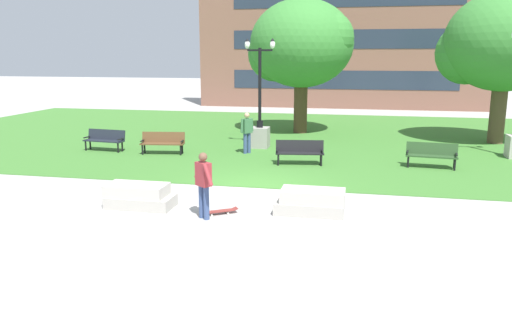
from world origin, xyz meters
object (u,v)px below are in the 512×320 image
at_px(concrete_block_center, 139,196).
at_px(park_bench_far_right, 163,142).
at_px(person_skateboarder, 204,182).
at_px(lamp_post_left, 260,126).
at_px(concrete_block_left, 311,202).
at_px(park_bench_near_right, 300,151).
at_px(park_bench_far_left, 105,139).
at_px(park_bench_near_left, 432,154).
at_px(skateboard, 219,211).
at_px(person_bystander_near_lawn, 247,131).

distance_m(concrete_block_center, park_bench_far_right, 7.40).
bearing_deg(person_skateboarder, lamp_post_left, 93.05).
xyz_separation_m(concrete_block_left, park_bench_near_right, (-0.99, 5.81, 0.23)).
xyz_separation_m(park_bench_far_left, park_bench_far_right, (2.71, -0.16, 0.00)).
xyz_separation_m(concrete_block_left, park_bench_near_left, (3.80, 6.22, 0.23)).
bearing_deg(skateboard, person_skateboarder, -124.49).
height_order(concrete_block_center, park_bench_near_right, park_bench_near_right).
distance_m(concrete_block_left, park_bench_far_left, 11.72).
xyz_separation_m(park_bench_far_right, lamp_post_left, (3.67, 2.26, 0.45)).
distance_m(concrete_block_left, park_bench_near_left, 7.29).
relative_size(concrete_block_center, park_bench_near_left, 0.99).
height_order(person_skateboarder, skateboard, person_skateboarder).
bearing_deg(concrete_block_left, park_bench_near_right, 99.64).
bearing_deg(person_bystander_near_lawn, park_bench_near_right, -35.00).
bearing_deg(park_bench_far_left, person_skateboarder, -48.53).
xyz_separation_m(person_skateboarder, park_bench_near_right, (1.63, 6.78, -0.43)).
height_order(park_bench_near_left, park_bench_near_right, same).
height_order(park_bench_near_left, park_bench_far_left, same).
distance_m(concrete_block_left, park_bench_near_right, 5.90).
bearing_deg(park_bench_far_left, park_bench_near_right, -6.90).
bearing_deg(park_bench_near_left, person_skateboarder, -131.73).
xyz_separation_m(park_bench_far_left, person_bystander_near_lawn, (6.12, 0.66, 0.44)).
xyz_separation_m(concrete_block_left, person_skateboarder, (-2.61, -0.97, 0.66)).
bearing_deg(person_skateboarder, skateboard, 55.51).
xyz_separation_m(concrete_block_center, park_bench_far_left, (-4.87, 7.24, 0.23)).
height_order(concrete_block_left, skateboard, concrete_block_left).
xyz_separation_m(concrete_block_center, park_bench_far_right, (-2.16, 7.08, 0.23)).
xyz_separation_m(person_skateboarder, skateboard, (0.27, 0.39, -0.88)).
height_order(park_bench_far_left, park_bench_far_right, same).
bearing_deg(park_bench_far_left, skateboard, -45.96).
bearing_deg(concrete_block_left, skateboard, -166.07).
relative_size(concrete_block_center, park_bench_far_right, 0.99).
height_order(concrete_block_center, park_bench_far_right, park_bench_far_right).
relative_size(concrete_block_center, lamp_post_left, 0.39).
distance_m(park_bench_far_right, person_bystander_near_lawn, 3.54).
xyz_separation_m(person_skateboarder, park_bench_far_right, (-4.20, 7.65, -0.43)).
relative_size(park_bench_near_left, park_bench_far_left, 1.00).
bearing_deg(person_skateboarder, park_bench_near_left, 48.27).
relative_size(park_bench_near_right, person_bystander_near_lawn, 1.09).
bearing_deg(park_bench_near_right, park_bench_far_right, 171.49).
bearing_deg(park_bench_near_left, person_bystander_near_lawn, 169.92).
distance_m(lamp_post_left, person_bystander_near_lawn, 1.46).
bearing_deg(person_bystander_near_lawn, park_bench_far_right, -166.52).
distance_m(person_skateboarder, skateboard, 1.00).
relative_size(park_bench_near_left, lamp_post_left, 0.39).
xyz_separation_m(concrete_block_left, skateboard, (-2.34, -0.58, -0.22)).
bearing_deg(lamp_post_left, concrete_block_left, -70.64).
distance_m(skateboard, person_bystander_near_lawn, 8.20).
bearing_deg(park_bench_near_left, skateboard, -132.11).
bearing_deg(concrete_block_left, person_skateboarder, -159.54).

